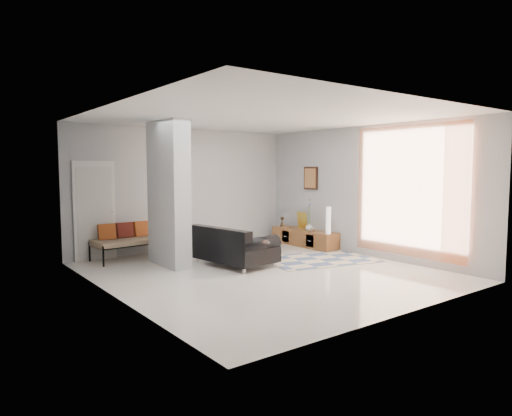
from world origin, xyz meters
TOP-DOWN VIEW (x-y plane):
  - floor at (0.00, 0.00)m, footprint 6.00×6.00m
  - ceiling at (0.00, 0.00)m, footprint 6.00×6.00m
  - wall_back at (0.00, 3.00)m, footprint 6.00×0.00m
  - wall_front at (0.00, -3.00)m, footprint 6.00×0.00m
  - wall_left at (-2.75, 0.00)m, footprint 0.00×6.00m
  - wall_right at (2.75, 0.00)m, footprint 0.00×6.00m
  - partition_column at (-1.10, 1.60)m, footprint 0.35×1.20m
  - hallway_door at (-2.10, 2.96)m, footprint 0.85×0.06m
  - curtain at (2.67, -1.15)m, footprint 0.00×2.55m
  - wall_art at (2.72, 1.64)m, footprint 0.04×0.45m
  - media_console at (2.52, 1.64)m, footprint 0.45×1.95m
  - loveseat at (-0.12, 0.87)m, footprint 1.19×1.77m
  - daybed at (-1.43, 2.63)m, footprint 1.74×0.84m
  - area_rug at (1.60, 0.20)m, footprint 2.49×1.94m
  - cylinder_lamp at (2.50, 0.81)m, footprint 0.11×0.11m
  - bronze_figurine at (2.47, 2.41)m, footprint 0.13×0.13m
  - vase at (2.47, 1.41)m, footprint 0.20×0.20m

SIDE VIEW (x-z plane):
  - floor at x=0.00m, z-range 0.00..0.00m
  - area_rug at x=1.60m, z-range 0.00..0.01m
  - media_console at x=2.52m, z-range -0.20..0.60m
  - loveseat at x=-0.12m, z-range -0.03..0.73m
  - daybed at x=-1.43m, z-range 0.04..0.80m
  - vase at x=2.47m, z-range 0.40..0.59m
  - bronze_figurine at x=2.47m, z-range 0.40..0.65m
  - cylinder_lamp at x=2.50m, z-range 0.40..1.01m
  - hallway_door at x=-2.10m, z-range 0.00..2.04m
  - partition_column at x=-1.10m, z-range 0.00..2.80m
  - wall_back at x=0.00m, z-range -1.60..4.40m
  - wall_front at x=0.00m, z-range -1.60..4.40m
  - wall_left at x=-2.75m, z-range -1.60..4.40m
  - wall_right at x=2.75m, z-range -1.60..4.40m
  - curtain at x=2.67m, z-range 0.17..2.72m
  - wall_art at x=2.72m, z-range 1.38..1.92m
  - ceiling at x=0.00m, z-range 2.80..2.80m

